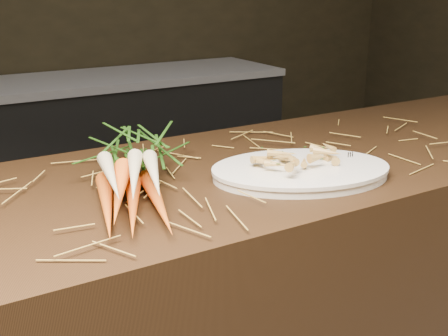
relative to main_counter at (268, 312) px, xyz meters
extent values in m
cube|color=black|center=(0.00, 0.00, 0.00)|extent=(2.40, 0.70, 0.90)
cube|color=black|center=(0.30, 1.88, -0.05)|extent=(1.80, 0.60, 0.80)
cube|color=#99999E|center=(0.30, 1.88, 0.37)|extent=(1.82, 0.62, 0.04)
cone|color=#BF4C0F|center=(-0.48, -0.12, 0.47)|extent=(0.13, 0.31, 0.04)
cone|color=#BF4C0F|center=(-0.44, -0.14, 0.47)|extent=(0.16, 0.31, 0.04)
cone|color=#BF4C0F|center=(-0.39, -0.15, 0.47)|extent=(0.12, 0.32, 0.04)
cone|color=#BF4C0F|center=(-0.46, -0.14, 0.50)|extent=(0.16, 0.31, 0.04)
cone|color=beige|center=(-0.47, -0.11, 0.53)|extent=(0.10, 0.29, 0.05)
cone|color=beige|center=(-0.43, -0.14, 0.53)|extent=(0.14, 0.28, 0.05)
cone|color=beige|center=(-0.39, -0.14, 0.53)|extent=(0.13, 0.29, 0.05)
ellipsoid|color=#265817|center=(-0.34, 0.12, 0.51)|extent=(0.28, 0.32, 0.10)
cube|color=silver|center=(0.12, -0.20, 0.47)|extent=(0.12, 0.13, 0.00)
camera|label=1|loc=(-0.81, -1.12, 0.90)|focal=45.00mm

